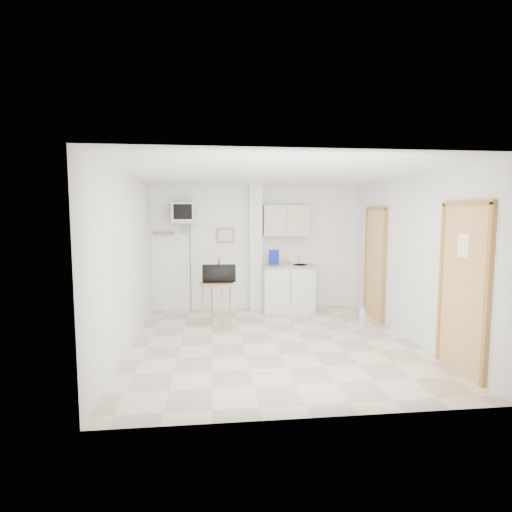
{
  "coord_description": "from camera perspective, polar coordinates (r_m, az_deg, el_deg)",
  "views": [
    {
      "loc": [
        -0.92,
        -5.76,
        1.91
      ],
      "look_at": [
        -0.21,
        0.6,
        1.25
      ],
      "focal_mm": 28.0,
      "sensor_mm": 36.0,
      "label": 1
    }
  ],
  "objects": [
    {
      "name": "water_bottle",
      "position": [
        7.13,
        14.95,
        -8.47
      ],
      "size": [
        0.12,
        0.12,
        0.37
      ],
      "color": "#9AB8CA",
      "rests_on": "ground"
    },
    {
      "name": "round_table",
      "position": [
        6.93,
        -5.67,
        -4.75
      ],
      "size": [
        0.59,
        0.59,
        0.75
      ],
      "rotation": [
        0.0,
        0.0,
        0.34
      ],
      "color": "#AC764E",
      "rests_on": "ground"
    },
    {
      "name": "room_envelope",
      "position": [
        5.98,
        4.86,
        2.29
      ],
      "size": [
        4.24,
        4.54,
        2.55
      ],
      "color": "white",
      "rests_on": "ground"
    },
    {
      "name": "kitchenette",
      "position": [
        7.98,
        4.49,
        -2.09
      ],
      "size": [
        1.03,
        0.58,
        2.1
      ],
      "color": "silver",
      "rests_on": "ground"
    },
    {
      "name": "crt_television",
      "position": [
        7.8,
        -10.3,
        5.98
      ],
      "size": [
        0.44,
        0.45,
        2.15
      ],
      "color": "slate",
      "rests_on": "ground"
    },
    {
      "name": "ground",
      "position": [
        6.14,
        2.65,
        -12.25
      ],
      "size": [
        4.5,
        4.5,
        0.0
      ],
      "primitive_type": "plane",
      "color": "beige",
      "rests_on": "ground"
    },
    {
      "name": "duffel_bag",
      "position": [
        6.93,
        -5.3,
        -2.46
      ],
      "size": [
        0.57,
        0.32,
        0.42
      ],
      "rotation": [
        0.0,
        0.0,
        -0.02
      ],
      "color": "black",
      "rests_on": "round_table"
    }
  ]
}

